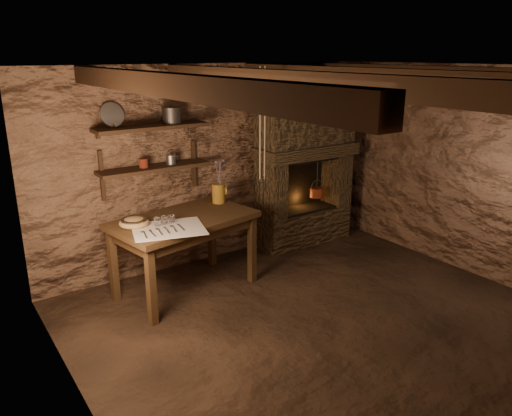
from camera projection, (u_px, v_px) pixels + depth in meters
floor at (319, 320)px, 4.90m from camera, size 4.50×4.50×0.00m
back_wall at (214, 165)px, 6.12m from camera, size 4.50×0.04×2.40m
left_wall at (72, 259)px, 3.33m from camera, size 0.04×4.00×2.40m
right_wall at (470, 172)px, 5.76m from camera, size 0.04×4.00×2.40m
ceiling at (330, 67)px, 4.19m from camera, size 4.50×4.00×0.04m
beam_far_left at (166, 85)px, 3.40m from camera, size 0.14×3.95×0.16m
beam_mid_left at (282, 80)px, 3.94m from camera, size 0.14×3.95×0.16m
beam_mid_right at (371, 77)px, 4.48m from camera, size 0.14×3.95×0.16m
beam_far_right at (440, 74)px, 5.02m from camera, size 0.14×3.95×0.16m
shelf_lower at (155, 168)px, 5.50m from camera, size 1.25×0.30×0.04m
shelf_upper at (152, 127)px, 5.37m from camera, size 1.25×0.30×0.04m
hearth at (305, 154)px, 6.60m from camera, size 1.43×0.51×2.30m
work_table at (185, 252)px, 5.40m from camera, size 1.62×1.11×0.85m
linen_cloth at (168, 229)px, 4.92m from camera, size 0.82×0.73×0.01m
pewter_cutlery_row at (169, 229)px, 4.90m from camera, size 0.62×0.38×0.01m
drinking_glasses at (165, 220)px, 5.02m from camera, size 0.22×0.07×0.09m
stoneware_jug at (219, 184)px, 5.73m from camera, size 0.18×0.18×0.52m
wooden_bowl at (134, 223)px, 5.00m from camera, size 0.31×0.31×0.11m
iron_stockpot at (172, 116)px, 5.47m from camera, size 0.24×0.24×0.16m
tin_pan at (112, 115)px, 5.19m from camera, size 0.27×0.14×0.26m
small_kettle at (171, 159)px, 5.59m from camera, size 0.17×0.14×0.16m
rusty_tin at (144, 163)px, 5.41m from camera, size 0.13×0.13×0.10m
red_pot at (317, 192)px, 6.83m from camera, size 0.23×0.23×0.54m
hanging_ropes at (262, 124)px, 5.22m from camera, size 0.08×0.08×1.20m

